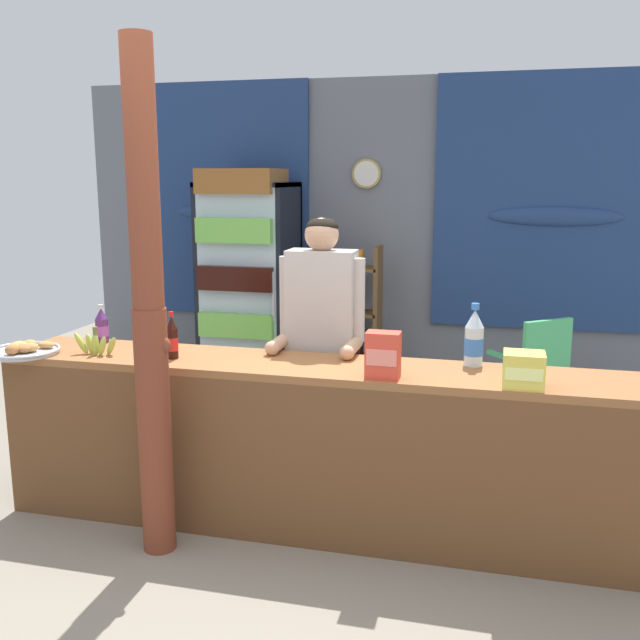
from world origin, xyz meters
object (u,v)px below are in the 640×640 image
shopkeeper (321,326)px  stall_counter (316,435)px  snack_box_instant_noodle (524,370)px  soda_bottle_grape_soda (102,327)px  pastry_tray (24,350)px  soda_bottle_cola (172,339)px  banana_bunch (95,344)px  timber_post (149,319)px  plastic_lawn_chair (534,366)px  snack_box_crackers (383,355)px  soda_bottle_water (474,339)px  bottle_shelf_rack (352,317)px  drink_fridge (248,272)px

shopkeeper → stall_counter: bearing=-78.7°
stall_counter → snack_box_instant_noodle: bearing=-3.1°
soda_bottle_grape_soda → pastry_tray: 0.45m
soda_bottle_cola → banana_bunch: (-0.44, -0.03, -0.05)m
stall_counter → timber_post: (-0.74, -0.31, 0.63)m
stall_counter → banana_bunch: bearing=179.5°
timber_post → shopkeeper: size_ratio=1.52×
plastic_lawn_chair → banana_bunch: (-2.39, -1.94, 0.47)m
timber_post → shopkeeper: bearing=51.6°
soda_bottle_cola → snack_box_crackers: bearing=-5.1°
pastry_tray → soda_bottle_water: bearing=8.4°
bottle_shelf_rack → soda_bottle_water: bottle_shelf_rack is taller
plastic_lawn_chair → snack_box_crackers: (-0.80, -2.01, 0.52)m
soda_bottle_grape_soda → snack_box_instant_noodle: bearing=-8.0°
drink_fridge → shopkeeper: size_ratio=1.18×
soda_bottle_grape_soda → drink_fridge: bearing=86.1°
snack_box_instant_noodle → banana_bunch: snack_box_instant_noodle is taller
snack_box_crackers → pastry_tray: (-1.98, -0.01, -0.09)m
pastry_tray → stall_counter: bearing=2.5°
shopkeeper → snack_box_crackers: bearing=-51.7°
banana_bunch → bottle_shelf_rack: bearing=70.4°
soda_bottle_water → banana_bunch: 2.02m
drink_fridge → soda_bottle_water: 2.88m
banana_bunch → snack_box_instant_noodle: bearing=-1.6°
stall_counter → snack_box_instant_noodle: snack_box_instant_noodle is taller
timber_post → snack_box_instant_noodle: size_ratio=13.38×
plastic_lawn_chair → snack_box_instant_noodle: 2.07m
stall_counter → drink_fridge: 2.71m
snack_box_crackers → plastic_lawn_chair: bearing=68.3°
stall_counter → snack_box_crackers: bearing=-10.5°
soda_bottle_water → snack_box_crackers: 0.54m
pastry_tray → banana_bunch: (0.39, 0.08, 0.04)m
plastic_lawn_chair → pastry_tray: 3.46m
shopkeeper → soda_bottle_grape_soda: size_ratio=7.27×
snack_box_instant_noodle → snack_box_crackers: snack_box_crackers is taller
bottle_shelf_rack → drink_fridge: bearing=-168.0°
stall_counter → pastry_tray: size_ratio=9.06×
stall_counter → bottle_shelf_rack: 2.58m
plastic_lawn_chair → soda_bottle_water: size_ratio=2.65×
timber_post → soda_bottle_cola: (-0.06, 0.35, -0.18)m
snack_box_crackers → timber_post: bearing=-167.2°
snack_box_crackers → pastry_tray: bearing=-179.8°
shopkeeper → banana_bunch: (-1.15, -0.49, -0.06)m
bottle_shelf_rack → banana_bunch: bottle_shelf_rack is taller
banana_bunch → drink_fridge: bearing=89.4°
plastic_lawn_chair → soda_bottle_grape_soda: 3.06m
drink_fridge → plastic_lawn_chair: drink_fridge is taller
plastic_lawn_chair → pastry_tray: bearing=-144.0°
soda_bottle_grape_soda → snack_box_instant_noodle: (2.36, -0.33, -0.01)m
drink_fridge → soda_bottle_water: (1.98, -2.09, -0.01)m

